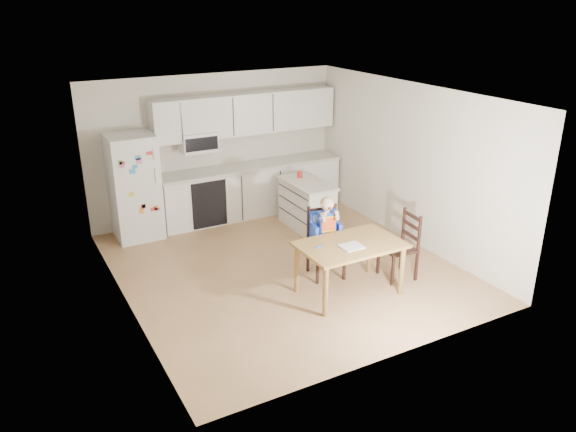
# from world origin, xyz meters

# --- Properties ---
(room) EXTENTS (4.52, 5.01, 2.51)m
(room) POSITION_xyz_m (0.00, 0.48, 1.25)
(room) COLOR olive
(room) RESTS_ON ground
(refrigerator) EXTENTS (0.72, 0.70, 1.70)m
(refrigerator) POSITION_xyz_m (-1.55, 2.15, 0.85)
(refrigerator) COLOR silver
(refrigerator) RESTS_ON ground
(kitchen_run) EXTENTS (3.37, 0.62, 2.15)m
(kitchen_run) POSITION_xyz_m (0.50, 2.24, 0.88)
(kitchen_run) COLOR silver
(kitchen_run) RESTS_ON ground
(kitchen_island) EXTENTS (0.58, 1.11, 0.82)m
(kitchen_island) POSITION_xyz_m (1.06, 1.13, 0.41)
(kitchen_island) COLOR silver
(kitchen_island) RESTS_ON ground
(red_cup) EXTENTS (0.09, 0.09, 0.11)m
(red_cup) POSITION_xyz_m (1.07, 1.40, 0.87)
(red_cup) COLOR red
(red_cup) RESTS_ON kitchen_island
(dining_table) EXTENTS (1.34, 0.86, 0.72)m
(dining_table) POSITION_xyz_m (0.40, -1.08, 0.62)
(dining_table) COLOR olive
(dining_table) RESTS_ON ground
(napkin) EXTENTS (0.28, 0.25, 0.01)m
(napkin) POSITION_xyz_m (0.36, -1.18, 0.72)
(napkin) COLOR #B6B6BB
(napkin) RESTS_ON dining_table
(toddler_spoon) EXTENTS (0.12, 0.06, 0.02)m
(toddler_spoon) POSITION_xyz_m (-0.02, -0.99, 0.72)
(toddler_spoon) COLOR blue
(toddler_spoon) RESTS_ON dining_table
(chair_booster) EXTENTS (0.51, 0.51, 1.16)m
(chair_booster) POSITION_xyz_m (0.41, -0.46, 0.70)
(chair_booster) COLOR black
(chair_booster) RESTS_ON ground
(chair_side) EXTENTS (0.46, 0.46, 0.95)m
(chair_side) POSITION_xyz_m (1.35, -1.04, 0.54)
(chair_side) COLOR black
(chair_side) RESTS_ON ground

